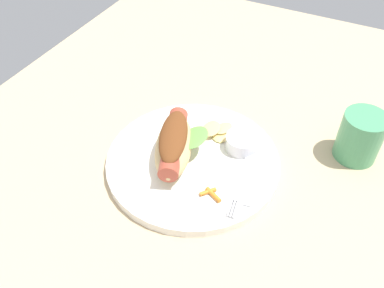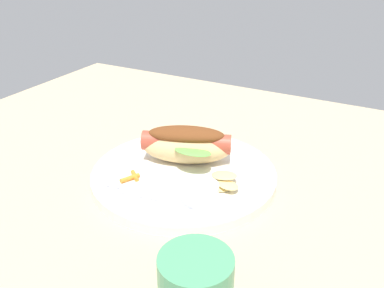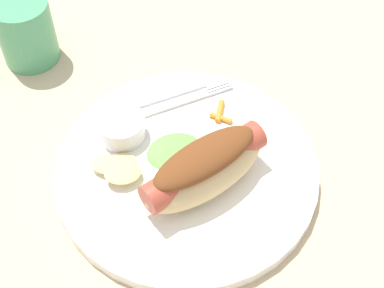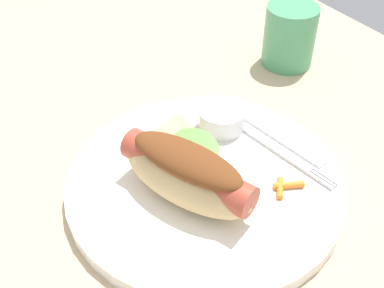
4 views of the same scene
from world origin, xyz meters
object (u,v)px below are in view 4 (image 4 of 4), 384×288
object	(u,v)px
knife	(278,136)
carrot_garnish	(285,186)
drinking_cup	(289,36)
plate	(205,183)
hot_dog	(187,172)
fork	(276,148)
chips_pile	(178,130)
sauce_ramekin	(222,118)

from	to	relation	value
knife	carrot_garnish	size ratio (longest dim) A/B	3.50
knife	drinking_cup	xyz separation A→B (cm)	(-13.95, 13.53, 2.59)
plate	knife	bearing A→B (deg)	95.12
plate	hot_dog	distance (cm)	5.08
drinking_cup	fork	bearing A→B (deg)	-44.35
chips_pile	drinking_cup	size ratio (longest dim) A/B	0.67
sauce_ramekin	fork	bearing A→B (deg)	23.46
plate	knife	distance (cm)	10.92
hot_dog	chips_pile	size ratio (longest dim) A/B	2.70
fork	knife	distance (cm)	2.20
fork	knife	xyz separation A→B (cm)	(-1.52, 1.59, -0.02)
fork	knife	bearing A→B (deg)	125.10
plate	drinking_cup	bearing A→B (deg)	121.48
plate	knife	world-z (taller)	knife
sauce_ramekin	carrot_garnish	size ratio (longest dim) A/B	1.48
plate	sauce_ramekin	world-z (taller)	sauce_ramekin
knife	carrot_garnish	bearing A→B (deg)	-43.20
knife	chips_pile	distance (cm)	11.59
fork	carrot_garnish	size ratio (longest dim) A/B	4.16
sauce_ramekin	plate	bearing A→B (deg)	-46.45
chips_pile	sauce_ramekin	bearing A→B (deg)	74.03
carrot_garnish	drinking_cup	distance (cm)	27.76
knife	hot_dog	bearing A→B (deg)	-89.60
knife	chips_pile	xyz separation A→B (cm)	(-6.54, -9.55, 0.59)
drinking_cup	plate	bearing A→B (deg)	-58.52
sauce_ramekin	hot_dog	bearing A→B (deg)	-52.37
plate	fork	world-z (taller)	fork
knife	fork	bearing A→B (deg)	-54.51
plate	fork	bearing A→B (deg)	86.59
plate	chips_pile	xyz separation A→B (cm)	(-7.51, 1.28, 1.57)
knife	carrot_garnish	world-z (taller)	carrot_garnish
hot_dog	drinking_cup	bearing A→B (deg)	99.12
sauce_ramekin	chips_pile	size ratio (longest dim) A/B	0.94
sauce_ramekin	drinking_cup	bearing A→B (deg)	116.23
plate	carrot_garnish	distance (cm)	8.49
plate	chips_pile	distance (cm)	7.78
sauce_ramekin	chips_pile	bearing A→B (deg)	-105.97
sauce_ramekin	fork	size ratio (longest dim) A/B	0.36
plate	chips_pile	bearing A→B (deg)	170.37
hot_dog	sauce_ramekin	bearing A→B (deg)	106.32
knife	chips_pile	bearing A→B (deg)	-132.60
carrot_garnish	hot_dog	bearing A→B (deg)	-117.71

